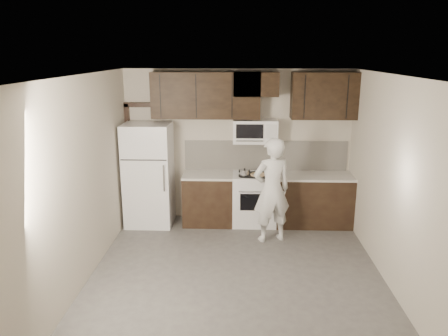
# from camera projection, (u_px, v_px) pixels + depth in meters

# --- Properties ---
(floor) EXTENTS (4.50, 4.50, 0.00)m
(floor) POSITION_uv_depth(u_px,v_px,m) (236.00, 276.00, 5.98)
(floor) COLOR #4E4B49
(floor) RESTS_ON ground
(back_wall) EXTENTS (4.00, 0.00, 4.00)m
(back_wall) POSITION_uv_depth(u_px,v_px,m) (238.00, 146.00, 7.80)
(back_wall) COLOR beige
(back_wall) RESTS_ON ground
(ceiling) EXTENTS (4.50, 4.50, 0.00)m
(ceiling) POSITION_uv_depth(u_px,v_px,m) (238.00, 75.00, 5.28)
(ceiling) COLOR white
(ceiling) RESTS_ON back_wall
(counter_run) EXTENTS (2.95, 0.64, 0.91)m
(counter_run) POSITION_uv_depth(u_px,v_px,m) (271.00, 199.00, 7.71)
(counter_run) COLOR black
(counter_run) RESTS_ON floor
(stove) EXTENTS (0.76, 0.66, 0.94)m
(stove) POSITION_uv_depth(u_px,v_px,m) (254.00, 199.00, 7.72)
(stove) COLOR white
(stove) RESTS_ON floor
(backsplash) EXTENTS (2.90, 0.02, 0.54)m
(backsplash) POSITION_uv_depth(u_px,v_px,m) (266.00, 155.00, 7.82)
(backsplash) COLOR silver
(backsplash) RESTS_ON counter_run
(upper_cabinets) EXTENTS (3.48, 0.35, 0.78)m
(upper_cabinets) POSITION_uv_depth(u_px,v_px,m) (250.00, 94.00, 7.39)
(upper_cabinets) COLOR black
(upper_cabinets) RESTS_ON back_wall
(microwave) EXTENTS (0.76, 0.42, 0.40)m
(microwave) POSITION_uv_depth(u_px,v_px,m) (255.00, 131.00, 7.53)
(microwave) COLOR white
(microwave) RESTS_ON upper_cabinets
(refrigerator) EXTENTS (0.80, 0.76, 1.80)m
(refrigerator) POSITION_uv_depth(u_px,v_px,m) (149.00, 175.00, 7.63)
(refrigerator) COLOR white
(refrigerator) RESTS_ON floor
(door_trim) EXTENTS (0.50, 0.08, 2.12)m
(door_trim) POSITION_uv_depth(u_px,v_px,m) (131.00, 151.00, 7.86)
(door_trim) COLOR black
(door_trim) RESTS_ON floor
(saucepan) EXTENTS (0.27, 0.15, 0.15)m
(saucepan) POSITION_uv_depth(u_px,v_px,m) (245.00, 173.00, 7.45)
(saucepan) COLOR silver
(saucepan) RESTS_ON stove
(baking_tray) EXTENTS (0.43, 0.34, 0.02)m
(baking_tray) POSITION_uv_depth(u_px,v_px,m) (258.00, 176.00, 7.48)
(baking_tray) COLOR black
(baking_tray) RESTS_ON counter_run
(pizza) EXTENTS (0.30, 0.30, 0.02)m
(pizza) POSITION_uv_depth(u_px,v_px,m) (258.00, 175.00, 7.47)
(pizza) COLOR beige
(pizza) RESTS_ON baking_tray
(person) EXTENTS (0.72, 0.59, 1.70)m
(person) POSITION_uv_depth(u_px,v_px,m) (272.00, 190.00, 6.92)
(person) COLOR white
(person) RESTS_ON floor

